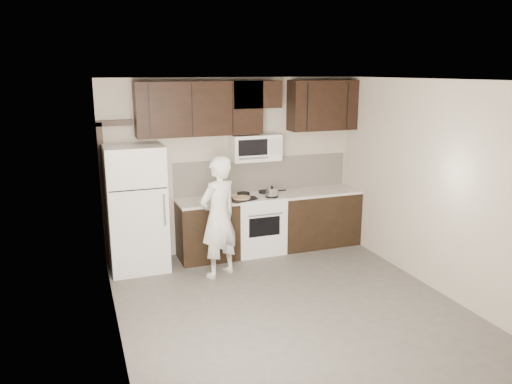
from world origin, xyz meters
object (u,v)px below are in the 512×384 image
refrigerator (136,208)px  microwave (255,147)px  stove (258,224)px  person (219,217)px

refrigerator → microwave: bearing=5.1°
stove → refrigerator: bearing=-178.5°
stove → microwave: 1.20m
stove → microwave: bearing=90.1°
microwave → person: (-0.83, -0.82, -0.80)m
stove → microwave: microwave is taller
microwave → refrigerator: 2.00m
person → microwave: bearing=-162.2°
refrigerator → person: 1.21m
stove → microwave: (-0.00, 0.12, 1.19)m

